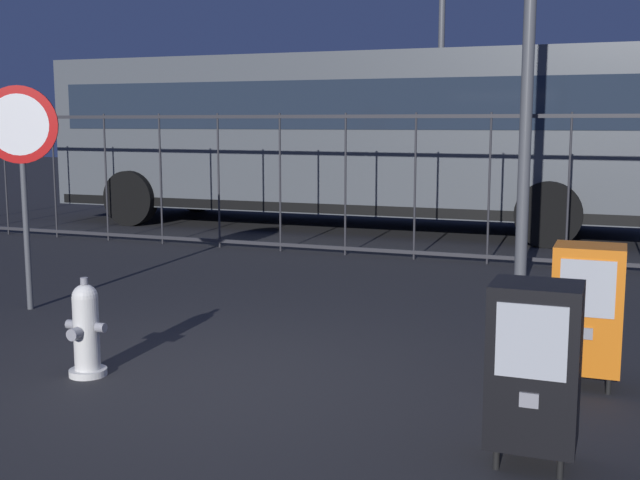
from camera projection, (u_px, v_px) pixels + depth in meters
The scene contains 7 objects.
ground_plane at pixel (223, 383), 5.79m from camera, with size 60.00×60.00×0.00m, color #262628.
fire_hydrant at pixel (86, 330), 5.92m from camera, with size 0.33×0.31×0.75m.
newspaper_box_primary at pixel (534, 364), 4.35m from camera, with size 0.48×0.42×1.02m.
newspaper_box_secondary at pixel (588, 308), 5.66m from camera, with size 0.48×0.42×1.02m.
stop_sign at pixel (21, 150), 7.84m from camera, with size 0.71×0.31×2.23m.
fence_barrier at pixel (415, 186), 10.84m from camera, with size 18.03×0.04×2.00m.
bus_near at pixel (344, 131), 14.24m from camera, with size 10.51×2.83×3.00m.
Camera 1 is at (2.64, -4.96, 1.88)m, focal length 44.84 mm.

